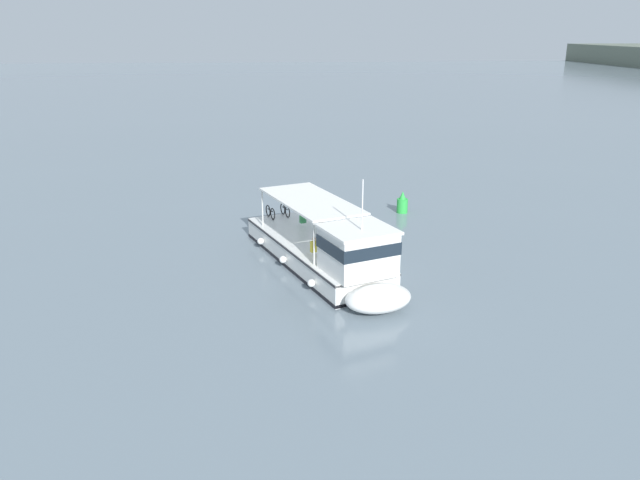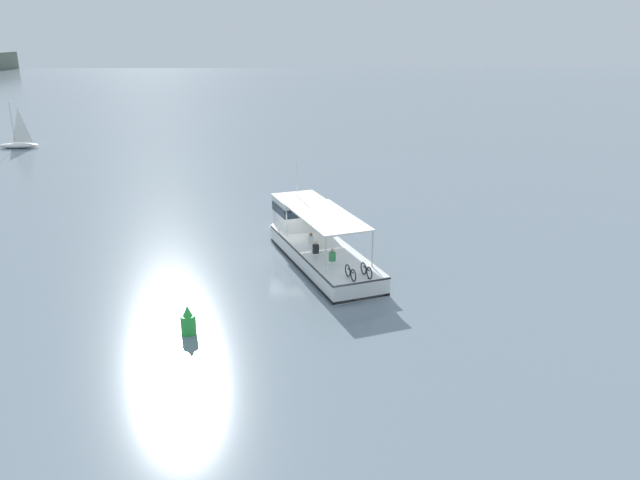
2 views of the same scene
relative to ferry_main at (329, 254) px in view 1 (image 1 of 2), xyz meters
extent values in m
plane|color=slate|center=(1.04, 1.59, -1.02)|extent=(400.00, 400.00, 0.00)
cube|color=white|center=(-1.52, -0.56, -0.47)|extent=(11.24, 6.76, 1.10)
ellipsoid|color=white|center=(4.30, 1.60, -0.47)|extent=(3.09, 3.53, 1.01)
cube|color=black|center=(-1.52, -0.56, -0.92)|extent=(11.25, 6.80, 0.16)
cube|color=#2D2D33|center=(-1.52, -0.56, 0.00)|extent=(11.26, 6.82, 0.10)
cube|color=white|center=(2.61, 0.97, 1.03)|extent=(3.38, 3.46, 1.90)
cube|color=#19232D|center=(2.61, 0.97, 1.37)|extent=(3.44, 3.53, 0.56)
cube|color=white|center=(2.61, 0.97, 2.04)|extent=(3.59, 3.66, 0.12)
cube|color=white|center=(-1.94, -0.72, 2.13)|extent=(7.31, 5.09, 0.10)
cylinder|color=silver|center=(0.64, 1.69, 1.08)|extent=(0.08, 0.08, 2.00)
cylinder|color=silver|center=(1.58, -0.86, 1.08)|extent=(0.08, 0.08, 2.00)
cylinder|color=silver|center=(-5.46, -0.57, 1.08)|extent=(0.08, 0.08, 2.00)
cylinder|color=silver|center=(-4.51, -3.12, 1.08)|extent=(0.08, 0.08, 2.00)
cylinder|color=silver|center=(2.89, 1.08, 3.20)|extent=(0.06, 0.06, 2.20)
sphere|color=white|center=(2.29, -1.04, -0.52)|extent=(0.36, 0.36, 0.36)
sphere|color=white|center=(-0.80, -2.19, -0.52)|extent=(0.36, 0.36, 0.36)
sphere|color=white|center=(-3.71, -3.27, -0.52)|extent=(0.36, 0.36, 0.36)
torus|color=black|center=(-5.94, -1.72, 0.41)|extent=(0.64, 0.29, 0.66)
torus|color=black|center=(-6.59, -1.97, 0.41)|extent=(0.64, 0.29, 0.66)
cylinder|color=#232328|center=(-6.27, -1.84, 0.53)|extent=(0.68, 0.30, 0.06)
torus|color=black|center=(-5.62, -2.57, 0.41)|extent=(0.64, 0.29, 0.66)
torus|color=black|center=(-6.28, -2.81, 0.41)|extent=(0.64, 0.29, 0.66)
cylinder|color=#232328|center=(-5.95, -2.69, 0.53)|extent=(0.68, 0.30, 0.06)
cube|color=#338C4C|center=(-4.20, -0.97, 0.54)|extent=(0.32, 0.38, 0.52)
sphere|color=tan|center=(-4.20, -0.97, 0.91)|extent=(0.20, 0.20, 0.20)
cube|color=black|center=(-2.96, -0.08, 0.54)|extent=(0.32, 0.38, 0.52)
sphere|color=beige|center=(-2.96, -0.08, 0.91)|extent=(0.20, 0.20, 0.20)
cube|color=white|center=(-1.49, 0.19, 0.54)|extent=(0.32, 0.38, 0.52)
sphere|color=#9E7051|center=(-1.49, 0.19, 0.91)|extent=(0.20, 0.20, 0.20)
cube|color=yellow|center=(0.44, -0.76, 0.54)|extent=(0.32, 0.38, 0.52)
sphere|color=beige|center=(0.44, -0.76, 0.91)|extent=(0.20, 0.20, 0.20)
cylinder|color=green|center=(-10.02, 5.82, -0.57)|extent=(0.70, 0.70, 0.90)
cone|color=green|center=(-10.02, 5.82, 0.13)|extent=(0.42, 0.42, 0.50)
camera|label=1|loc=(27.81, -3.08, 10.25)|focal=34.93mm
camera|label=2|loc=(-35.25, 0.13, 12.19)|focal=34.23mm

